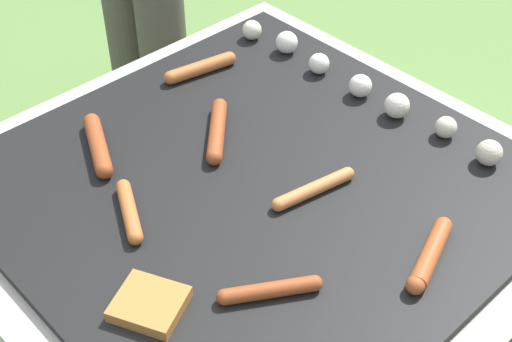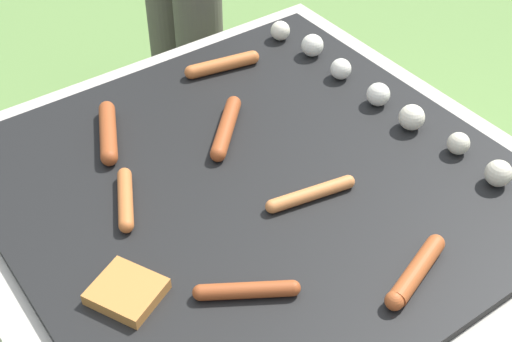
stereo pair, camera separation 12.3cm
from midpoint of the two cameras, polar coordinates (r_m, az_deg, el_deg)
name	(u,v)px [view 2 (the right image)]	position (r m, az deg, el deg)	size (l,w,h in m)	color
ground_plane	(256,325)	(1.56, 2.32, -12.36)	(14.00, 14.00, 0.00)	#608442
grill	(256,260)	(1.40, 2.54, -7.28)	(0.97, 0.97, 0.42)	#B2AA9E
sausage_back_left	(125,199)	(1.20, -7.55, -2.38)	(0.14, 0.08, 0.03)	#B7602D
sausage_back_center	(417,270)	(1.12, 15.88, -7.82)	(0.07, 0.16, 0.03)	#A34C23
sausage_back_right	(247,290)	(1.06, 2.62, -9.69)	(0.10, 0.14, 0.02)	#93421E
sausage_front_center	(226,128)	(1.33, 0.23, 3.38)	(0.14, 0.14, 0.03)	#93421E
sausage_mid_left	(311,194)	(1.21, 7.33, -1.96)	(0.05, 0.17, 0.02)	#C6753D
sausage_front_left	(108,132)	(1.34, -9.20, 2.97)	(0.17, 0.09, 0.03)	#93421E
sausage_front_right	(222,65)	(1.51, -0.36, 8.42)	(0.06, 0.17, 0.03)	#B7602D
bread_slice_right	(127,292)	(1.07, -7.03, -9.72)	(0.13, 0.12, 0.02)	#B27033
mushroom_row	(404,110)	(1.41, 14.27, 4.64)	(0.76, 0.06, 0.05)	beige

